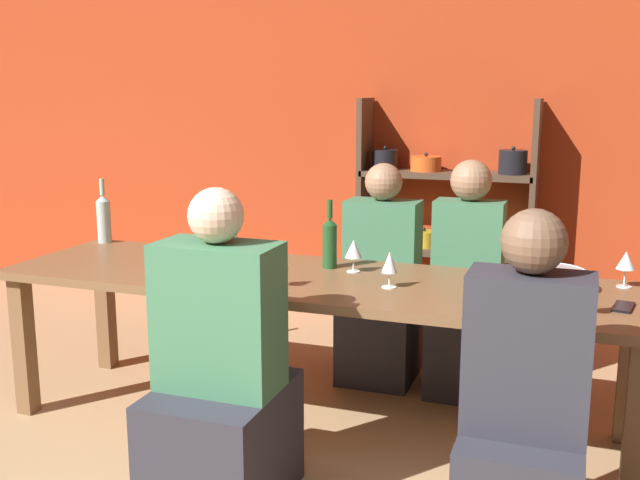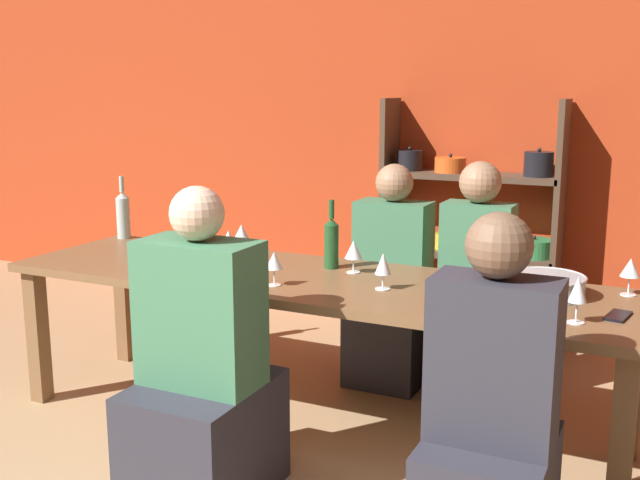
{
  "view_description": "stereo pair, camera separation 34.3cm",
  "coord_description": "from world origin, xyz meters",
  "px_view_note": "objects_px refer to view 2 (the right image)",
  "views": [
    {
      "loc": [
        1.26,
        -1.13,
        1.55
      ],
      "look_at": [
        0.12,
        2.03,
        0.87
      ],
      "focal_mm": 42.0,
      "sensor_mm": 36.0,
      "label": 1
    },
    {
      "loc": [
        1.57,
        -1.0,
        1.55
      ],
      "look_at": [
        0.12,
        2.03,
        0.87
      ],
      "focal_mm": 42.0,
      "sensor_mm": 36.0,
      "label": 2
    }
  ],
  "objects_px": {
    "person_far_b": "(475,311)",
    "wine_glass_red_b": "(274,262)",
    "wine_glass_white_b": "(578,291)",
    "wine_glass_red_a": "(241,233)",
    "wine_bottle_dark": "(123,214)",
    "shelf_unit": "(466,244)",
    "wine_bottle_green": "(331,242)",
    "dining_table": "(310,293)",
    "wine_glass_red_c": "(383,265)",
    "wine_glass_empty_b": "(630,269)",
    "cell_phone": "(618,316)",
    "wine_glass_white_a": "(228,239)",
    "person_near_b": "(203,390)",
    "person_far_a": "(392,302)",
    "person_near_a": "(489,450)",
    "mixing_bowl": "(546,285)",
    "wine_glass_empty_a": "(353,250)"
  },
  "relations": [
    {
      "from": "wine_glass_empty_b",
      "to": "person_far_b",
      "type": "bearing_deg",
      "value": 152.14
    },
    {
      "from": "wine_glass_red_c",
      "to": "person_near_b",
      "type": "distance_m",
      "value": 0.9
    },
    {
      "from": "shelf_unit",
      "to": "mixing_bowl",
      "type": "xyz_separation_m",
      "value": [
        0.74,
        -1.57,
        0.19
      ]
    },
    {
      "from": "wine_glass_red_a",
      "to": "wine_glass_white_b",
      "type": "bearing_deg",
      "value": -17.07
    },
    {
      "from": "dining_table",
      "to": "wine_glass_empty_b",
      "type": "xyz_separation_m",
      "value": [
        1.32,
        0.28,
        0.19
      ]
    },
    {
      "from": "wine_glass_white_b",
      "to": "wine_glass_red_a",
      "type": "bearing_deg",
      "value": 162.93
    },
    {
      "from": "dining_table",
      "to": "wine_glass_white_a",
      "type": "relative_size",
      "value": 17.86
    },
    {
      "from": "wine_glass_red_a",
      "to": "wine_glass_empty_a",
      "type": "distance_m",
      "value": 0.73
    },
    {
      "from": "wine_glass_red_b",
      "to": "wine_glass_white_b",
      "type": "relative_size",
      "value": 0.84
    },
    {
      "from": "dining_table",
      "to": "wine_glass_empty_a",
      "type": "distance_m",
      "value": 0.28
    },
    {
      "from": "wine_bottle_dark",
      "to": "wine_glass_white_b",
      "type": "height_order",
      "value": "wine_bottle_dark"
    },
    {
      "from": "mixing_bowl",
      "to": "wine_glass_white_b",
      "type": "height_order",
      "value": "wine_glass_white_b"
    },
    {
      "from": "wine_glass_red_a",
      "to": "wine_glass_red_b",
      "type": "relative_size",
      "value": 0.96
    },
    {
      "from": "wine_glass_red_b",
      "to": "wine_glass_empty_b",
      "type": "xyz_separation_m",
      "value": [
        1.39,
        0.49,
        0.01
      ]
    },
    {
      "from": "wine_glass_empty_b",
      "to": "cell_phone",
      "type": "bearing_deg",
      "value": -92.38
    },
    {
      "from": "dining_table",
      "to": "wine_glass_red_c",
      "type": "bearing_deg",
      "value": -9.93
    },
    {
      "from": "wine_bottle_dark",
      "to": "wine_glass_red_a",
      "type": "xyz_separation_m",
      "value": [
        0.79,
        -0.01,
        -0.04
      ]
    },
    {
      "from": "wine_glass_empty_b",
      "to": "person_far_b",
      "type": "xyz_separation_m",
      "value": [
        -0.72,
        0.38,
        -0.38
      ]
    },
    {
      "from": "wine_bottle_dark",
      "to": "person_far_b",
      "type": "height_order",
      "value": "person_far_b"
    },
    {
      "from": "wine_glass_red_a",
      "to": "wine_glass_red_b",
      "type": "distance_m",
      "value": 0.73
    },
    {
      "from": "wine_bottle_dark",
      "to": "wine_glass_white_b",
      "type": "relative_size",
      "value": 2.03
    },
    {
      "from": "shelf_unit",
      "to": "wine_glass_red_a",
      "type": "distance_m",
      "value": 1.62
    },
    {
      "from": "shelf_unit",
      "to": "wine_bottle_dark",
      "type": "distance_m",
      "value": 2.13
    },
    {
      "from": "shelf_unit",
      "to": "wine_glass_red_c",
      "type": "height_order",
      "value": "shelf_unit"
    },
    {
      "from": "wine_glass_red_a",
      "to": "wine_glass_empty_a",
      "type": "xyz_separation_m",
      "value": [
        0.71,
        -0.18,
        0.01
      ]
    },
    {
      "from": "shelf_unit",
      "to": "wine_glass_white_a",
      "type": "relative_size",
      "value": 9.26
    },
    {
      "from": "wine_glass_white_a",
      "to": "wine_glass_red_b",
      "type": "distance_m",
      "value": 0.49
    },
    {
      "from": "person_near_a",
      "to": "wine_bottle_dark",
      "type": "bearing_deg",
      "value": 154.89
    },
    {
      "from": "wine_glass_white_a",
      "to": "wine_glass_white_b",
      "type": "xyz_separation_m",
      "value": [
        1.65,
        -0.27,
        0.0
      ]
    },
    {
      "from": "shelf_unit",
      "to": "wine_bottle_green",
      "type": "xyz_separation_m",
      "value": [
        -0.26,
        -1.51,
        0.27
      ]
    },
    {
      "from": "person_far_a",
      "to": "wine_glass_empty_a",
      "type": "bearing_deg",
      "value": 91.18
    },
    {
      "from": "person_far_b",
      "to": "wine_glass_red_b",
      "type": "bearing_deg",
      "value": 52.58
    },
    {
      "from": "wine_glass_red_b",
      "to": "person_far_b",
      "type": "bearing_deg",
      "value": 52.58
    },
    {
      "from": "wine_glass_white_a",
      "to": "wine_glass_red_c",
      "type": "xyz_separation_m",
      "value": [
        0.85,
        -0.13,
        -0.01
      ]
    },
    {
      "from": "shelf_unit",
      "to": "wine_glass_white_b",
      "type": "bearing_deg",
      "value": -64.76
    },
    {
      "from": "dining_table",
      "to": "wine_glass_red_a",
      "type": "bearing_deg",
      "value": 149.5
    },
    {
      "from": "wine_bottle_green",
      "to": "wine_glass_red_a",
      "type": "height_order",
      "value": "wine_bottle_green"
    },
    {
      "from": "wine_glass_red_a",
      "to": "wine_glass_red_b",
      "type": "xyz_separation_m",
      "value": [
        0.5,
        -0.54,
        0.01
      ]
    },
    {
      "from": "person_far_b",
      "to": "wine_glass_red_a",
      "type": "bearing_deg",
      "value": 15.81
    },
    {
      "from": "wine_glass_white_b",
      "to": "person_near_a",
      "type": "relative_size",
      "value": 0.15
    },
    {
      "from": "wine_glass_red_b",
      "to": "cell_phone",
      "type": "bearing_deg",
      "value": 6.3
    },
    {
      "from": "person_far_b",
      "to": "person_far_a",
      "type": "bearing_deg",
      "value": -6.58
    },
    {
      "from": "wine_bottle_dark",
      "to": "person_near_a",
      "type": "height_order",
      "value": "person_near_a"
    },
    {
      "from": "wine_glass_white_b",
      "to": "person_far_a",
      "type": "relative_size",
      "value": 0.15
    },
    {
      "from": "wine_glass_red_c",
      "to": "person_near_b",
      "type": "xyz_separation_m",
      "value": [
        -0.47,
        -0.66,
        -0.39
      ]
    },
    {
      "from": "wine_glass_white_b",
      "to": "person_near_b",
      "type": "bearing_deg",
      "value": -157.26
    },
    {
      "from": "wine_glass_red_c",
      "to": "person_near_a",
      "type": "xyz_separation_m",
      "value": [
        0.63,
        -0.69,
        -0.38
      ]
    },
    {
      "from": "wine_glass_red_c",
      "to": "person_far_a",
      "type": "bearing_deg",
      "value": 107.01
    },
    {
      "from": "wine_glass_red_b",
      "to": "wine_glass_red_c",
      "type": "relative_size",
      "value": 0.94
    },
    {
      "from": "wine_glass_white_b",
      "to": "wine_glass_empty_a",
      "type": "bearing_deg",
      "value": 161.07
    }
  ]
}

